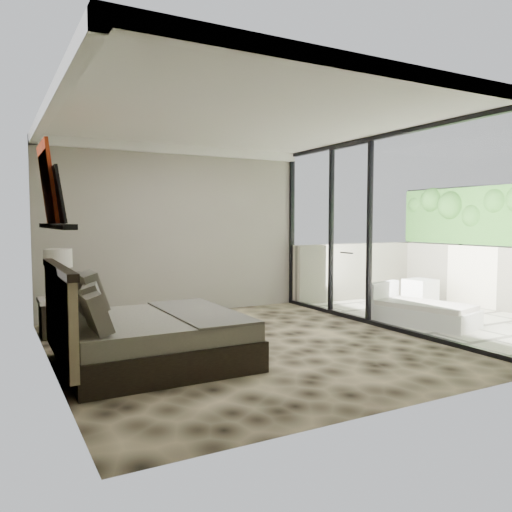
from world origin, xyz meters
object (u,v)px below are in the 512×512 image
bed (144,336)px  table_lamp (58,267)px  ottoman (420,292)px  lounger (421,312)px  nightstand (59,317)px

bed → table_lamp: 2.06m
table_lamp → ottoman: 6.24m
lounger → table_lamp: bearing=145.6°
bed → nightstand: 1.99m
lounger → ottoman: bearing=28.8°
ottoman → lounger: (-1.27, -1.22, -0.06)m
lounger → nightstand: bearing=145.3°
table_lamp → lounger: table_lamp is taller
bed → nightstand: size_ratio=3.70×
nightstand → table_lamp: size_ratio=0.79×
ottoman → bed: bearing=-166.3°
nightstand → bed: bearing=-68.5°
table_lamp → ottoman: size_ratio=1.37×
bed → lounger: (4.27, 0.13, -0.14)m
ottoman → lounger: lounger is taller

